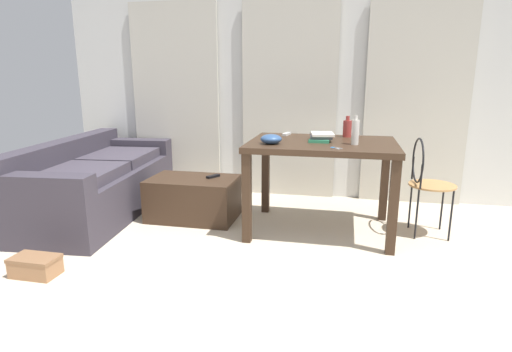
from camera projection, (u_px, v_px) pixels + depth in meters
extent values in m
plane|color=beige|center=(253.00, 261.00, 3.10)|extent=(7.29, 7.29, 0.00)
cube|color=silver|center=(290.00, 80.00, 4.62)|extent=(5.23, 0.10, 2.59)
cube|color=beige|center=(176.00, 99.00, 4.86)|extent=(1.05, 0.03, 2.16)
cube|color=beige|center=(289.00, 101.00, 4.59)|extent=(1.05, 0.03, 2.16)
cube|color=beige|center=(416.00, 102.00, 4.31)|extent=(1.05, 0.03, 2.16)
cube|color=#38333D|center=(98.00, 191.00, 4.15)|extent=(1.05, 2.09, 0.44)
cube|color=#38333D|center=(63.00, 155.00, 4.10)|extent=(0.38, 2.03, 0.28)
cube|color=#38333D|center=(133.00, 146.00, 4.95)|extent=(0.89, 0.28, 0.17)
cube|color=#38333D|center=(37.00, 185.00, 3.20)|extent=(0.89, 0.28, 0.17)
cube|color=#3E3944|center=(119.00, 157.00, 4.47)|extent=(0.70, 0.82, 0.10)
cube|color=#3E3944|center=(79.00, 175.00, 3.69)|extent=(0.70, 0.82, 0.10)
cube|color=#382619|center=(193.00, 198.00, 3.99)|extent=(0.82, 0.52, 0.40)
cube|color=#382619|center=(322.00, 144.00, 3.55)|extent=(1.24, 0.91, 0.05)
cube|color=#382619|center=(247.00, 198.00, 3.38)|extent=(0.07, 0.07, 0.75)
cube|color=#382619|center=(393.00, 208.00, 3.14)|extent=(0.07, 0.07, 0.75)
cube|color=#382619|center=(266.00, 176.00, 4.15)|extent=(0.07, 0.07, 0.75)
cube|color=#382619|center=(384.00, 182.00, 3.91)|extent=(0.07, 0.07, 0.75)
cylinder|color=#B7844C|center=(432.00, 185.00, 3.53)|extent=(0.39, 0.39, 0.02)
cylinder|color=black|center=(451.00, 216.00, 3.43)|extent=(0.02, 0.02, 0.43)
cylinder|color=black|center=(442.00, 206.00, 3.69)|extent=(0.02, 0.02, 0.43)
cylinder|color=black|center=(417.00, 215.00, 3.47)|extent=(0.02, 0.02, 0.43)
cylinder|color=black|center=(410.00, 205.00, 3.73)|extent=(0.02, 0.02, 0.43)
torus|color=black|center=(418.00, 160.00, 3.50)|extent=(0.04, 0.38, 0.38)
cylinder|color=black|center=(421.00, 177.00, 3.36)|extent=(0.02, 0.02, 0.20)
cylinder|color=black|center=(413.00, 168.00, 3.68)|extent=(0.02, 0.02, 0.20)
cylinder|color=beige|center=(355.00, 132.00, 3.37)|extent=(0.06, 0.06, 0.20)
cylinder|color=beige|center=(356.00, 118.00, 3.34)|extent=(0.02, 0.02, 0.04)
cylinder|color=#99332D|center=(347.00, 129.00, 3.79)|extent=(0.08, 0.08, 0.15)
cylinder|color=#99332D|center=(348.00, 118.00, 3.77)|extent=(0.03, 0.03, 0.04)
ellipsoid|color=#2D4C7A|center=(271.00, 139.00, 3.42)|extent=(0.18, 0.18, 0.08)
cube|color=#2D7F56|center=(320.00, 140.00, 3.57)|extent=(0.17, 0.27, 0.02)
cube|color=#4C4C51|center=(321.00, 137.00, 3.57)|extent=(0.20, 0.23, 0.03)
cube|color=silver|center=(322.00, 134.00, 3.56)|extent=(0.22, 0.25, 0.02)
cube|color=#B7B7B2|center=(287.00, 134.00, 3.92)|extent=(0.07, 0.16, 0.02)
cube|color=#9EA0A5|center=(338.00, 148.00, 3.21)|extent=(0.06, 0.04, 0.00)
torus|color=#3372B2|center=(332.00, 148.00, 3.24)|extent=(0.03, 0.03, 0.00)
cube|color=#9EA0A5|center=(337.00, 148.00, 3.20)|extent=(0.05, 0.06, 0.00)
torus|color=#3372B2|center=(333.00, 147.00, 3.24)|extent=(0.03, 0.03, 0.00)
cube|color=black|center=(213.00, 176.00, 3.97)|extent=(0.11, 0.15, 0.02)
cube|color=#996B47|center=(36.00, 268.00, 2.87)|extent=(0.31, 0.18, 0.12)
cube|color=brown|center=(34.00, 258.00, 2.85)|extent=(0.32, 0.19, 0.02)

